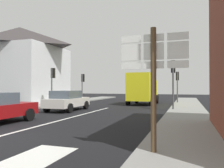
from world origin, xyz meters
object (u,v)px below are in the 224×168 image
(route_sign_post, at_px, (154,76))
(traffic_light_near_right, at_px, (173,73))
(sedan_far, at_px, (67,100))
(delivery_truck, at_px, (143,88))
(traffic_light_far_left, at_px, (83,81))
(traffic_light_near_left, at_px, (53,78))
(traffic_light_far_right, at_px, (177,80))

(route_sign_post, xyz_separation_m, traffic_light_near_right, (-0.17, 11.41, 0.72))
(sedan_far, distance_m, delivery_truck, 8.69)
(sedan_far, xyz_separation_m, traffic_light_far_left, (-3.18, 9.15, 1.64))
(delivery_truck, bearing_deg, traffic_light_near_left, -147.96)
(delivery_truck, bearing_deg, traffic_light_near_right, -58.37)
(traffic_light_far_left, bearing_deg, delivery_truck, -12.14)
(traffic_light_near_left, height_order, traffic_light_far_right, traffic_light_near_left)
(traffic_light_far_right, xyz_separation_m, traffic_light_far_left, (-10.57, -0.72, -0.06))
(delivery_truck, height_order, traffic_light_near_right, traffic_light_near_right)
(traffic_light_near_left, relative_size, traffic_light_near_right, 0.94)
(route_sign_post, height_order, traffic_light_near_right, traffic_light_near_right)
(sedan_far, bearing_deg, traffic_light_far_right, 53.17)
(delivery_truck, height_order, traffic_light_near_left, traffic_light_near_left)
(sedan_far, distance_m, route_sign_post, 11.87)
(delivery_truck, bearing_deg, traffic_light_far_right, 35.55)
(traffic_light_near_left, distance_m, traffic_light_far_left, 6.19)
(route_sign_post, relative_size, traffic_light_far_left, 0.99)
(route_sign_post, relative_size, traffic_light_near_right, 0.87)
(traffic_light_near_right, distance_m, traffic_light_far_right, 7.52)
(route_sign_post, height_order, traffic_light_near_left, traffic_light_near_left)
(route_sign_post, distance_m, traffic_light_near_left, 16.14)
(sedan_far, xyz_separation_m, delivery_truck, (4.18, 7.57, 0.89))
(delivery_truck, height_order, traffic_light_far_left, traffic_light_far_left)
(traffic_light_near_right, xyz_separation_m, traffic_light_far_right, (0.00, 7.52, -0.26))
(sedan_far, relative_size, traffic_light_far_right, 1.28)
(delivery_truck, relative_size, traffic_light_far_left, 1.56)
(route_sign_post, distance_m, traffic_light_far_left, 21.15)
(route_sign_post, relative_size, traffic_light_far_right, 0.96)
(delivery_truck, distance_m, traffic_light_near_right, 6.23)
(delivery_truck, bearing_deg, traffic_light_far_left, 167.86)
(delivery_truck, xyz_separation_m, traffic_light_near_right, (3.22, -5.22, 1.07))
(sedan_far, height_order, traffic_light_far_right, traffic_light_far_right)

